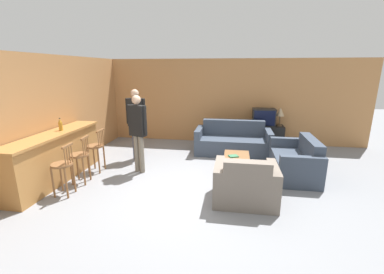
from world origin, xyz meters
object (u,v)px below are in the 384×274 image
bar_chair_far (96,149)px  tv (264,117)px  bar_chair_near (63,168)px  loveseat_right (296,162)px  couch_far (233,142)px  armchair_near (245,185)px  person_by_window (136,120)px  person_by_counter (138,129)px  bottle (60,125)px  table_lamp (280,113)px  bar_chair_mid (80,158)px  book_on_table (233,156)px  tv_unit (262,136)px  coffee_table (237,159)px

bar_chair_far → tv: bearing=33.4°
bar_chair_near → loveseat_right: (4.45, 1.65, -0.21)m
loveseat_right → couch_far: bearing=135.3°
armchair_near → loveseat_right: armchair_near is taller
armchair_near → tv: tv is taller
bar_chair_near → armchair_near: size_ratio=0.90×
bar_chair_near → armchair_near: bearing=4.7°
person_by_window → person_by_counter: bearing=-66.7°
bottle → table_lamp: 5.78m
bar_chair_near → bar_chair_mid: (-0.00, 0.55, 0.00)m
bar_chair_mid → person_by_window: person_by_window is taller
bar_chair_near → couch_far: 4.31m
couch_far → book_on_table: size_ratio=8.37×
person_by_window → tv: bearing=26.6°
book_on_table → person_by_window: (-2.47, 0.56, 0.64)m
bottle → table_lamp: size_ratio=0.49×
armchair_near → person_by_window: 3.34m
bar_chair_near → tv_unit: size_ratio=0.82×
bottle → person_by_counter: size_ratio=0.15×
tv → person_by_counter: bearing=-140.0°
bar_chair_near → person_by_window: person_by_window is taller
coffee_table → person_by_counter: 2.31m
bar_chair_far → tv_unit: bearing=33.5°
bar_chair_near → table_lamp: (4.41, 3.78, 0.53)m
loveseat_right → tv: (-0.51, 2.13, 0.60)m
couch_far → table_lamp: table_lamp is taller
bar_chair_near → person_by_counter: 1.69m
bar_chair_near → armchair_near: (3.31, 0.27, -0.21)m
tv_unit → table_lamp: bearing=0.0°
book_on_table → loveseat_right: bearing=3.7°
bar_chair_mid → coffee_table: 3.34m
couch_far → armchair_near: bearing=-85.0°
bar_chair_near → tv_unit: (3.95, 3.78, -0.20)m
loveseat_right → book_on_table: 1.37m
bottle → person_by_window: 1.75m
couch_far → coffee_table: couch_far is taller
bar_chair_near → person_by_counter: person_by_counter is taller
bar_chair_far → person_by_window: person_by_window is taller
bar_chair_near → bottle: bottle is taller
bar_chair_mid → tv_unit: (3.95, 3.23, -0.20)m
book_on_table → bar_chair_far: bearing=-172.8°
armchair_near → person_by_counter: bearing=156.4°
armchair_near → tv: bearing=79.7°
couch_far → loveseat_right: bearing=-44.7°
bar_chair_near → book_on_table: size_ratio=4.02×
armchair_near → bottle: 3.99m
bar_chair_far → person_by_counter: (0.98, 0.12, 0.48)m
loveseat_right → person_by_counter: size_ratio=0.88×
bar_chair_near → person_by_counter: size_ratio=0.56×
bar_chair_far → person_by_counter: 1.10m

